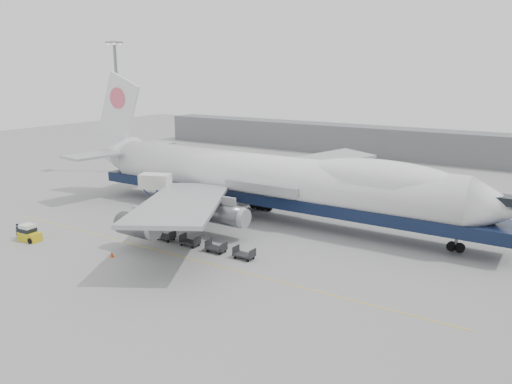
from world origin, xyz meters
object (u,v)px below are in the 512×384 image
Objects in this scene: baggage_tug at (29,233)px; ground_worker at (18,231)px; airliner at (272,179)px; catering_truck at (156,192)px.

baggage_tug reaches higher than ground_worker.
airliner is at bearing -36.55° from ground_worker.
airliner is 35.77× the size of ground_worker.
catering_truck reaches higher than baggage_tug.
baggage_tug is (-20.06, -23.84, -4.73)m from airliner.
catering_truck is 3.20× the size of ground_worker.
airliner is at bearing 5.77° from catering_truck.
ground_worker is (-1.88, -0.19, 0.04)m from baggage_tug.
airliner is 23.56× the size of baggage_tug.
airliner is 32.88m from ground_worker.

